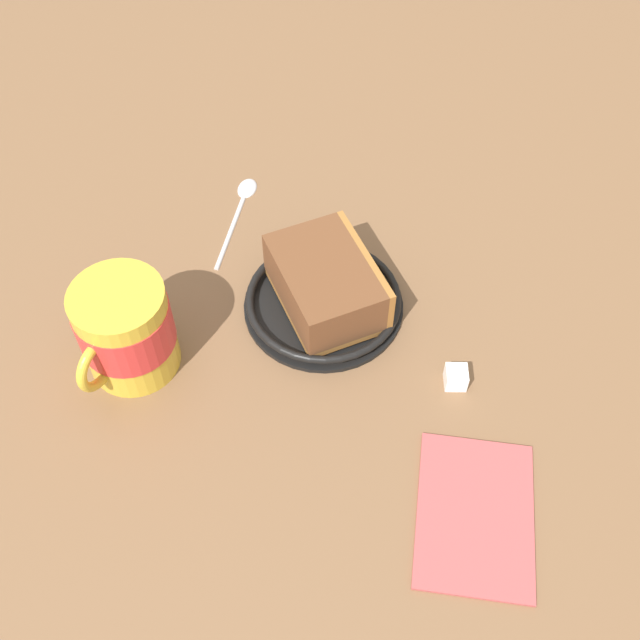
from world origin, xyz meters
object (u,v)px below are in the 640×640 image
Objects in this scene: teaspoon at (241,201)px; folded_napkin at (475,513)px; cake_slice at (326,283)px; small_plate at (324,302)px; tea_mug at (125,328)px; sugar_cube at (456,377)px.

teaspoon reaches higher than folded_napkin.
small_plate is at bearing 33.12° from cake_slice.
tea_mug is 32.35cm from folded_napkin.
sugar_cube is (-12.74, 6.34, 0.14)cm from small_plate.
small_plate is 18.32cm from tea_mug.
folded_napkin is at bearing 163.03° from tea_mug.
teaspoon is at bearing -48.24° from small_plate.
tea_mug is at bearing 5.21° from sugar_cube.
small_plate is 1.15× the size of folded_napkin.
teaspoon is at bearing -102.43° from tea_mug.
tea_mug is (15.70, 9.06, 1.49)cm from cake_slice.
folded_napkin is at bearing 129.05° from cake_slice.
cake_slice is 16.60cm from teaspoon.
sugar_cube reaches higher than teaspoon.
teaspoon is (10.84, -12.14, -0.45)cm from small_plate.
small_plate reaches higher than folded_napkin.
tea_mug is at bearing 29.99° from cake_slice.
sugar_cube is (-23.57, 18.48, 0.59)cm from teaspoon.
small_plate is 14.23cm from sugar_cube.
tea_mug reaches higher than small_plate.
tea_mug is 0.80× the size of folded_napkin.
tea_mug reaches higher than folded_napkin.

